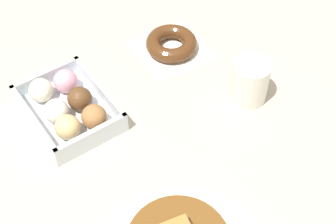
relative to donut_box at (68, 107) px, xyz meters
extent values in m
plane|color=#B2A893|center=(-0.19, -0.02, -0.02)|extent=(1.60, 1.60, 0.00)
cube|color=silver|center=(0.00, 0.00, -0.02)|extent=(0.18, 0.14, 0.01)
cube|color=silver|center=(-0.09, 0.00, 0.00)|extent=(0.01, 0.14, 0.03)
cube|color=silver|center=(0.09, 0.00, 0.00)|extent=(0.01, 0.14, 0.03)
cube|color=silver|center=(0.00, -0.07, 0.00)|extent=(0.18, 0.01, 0.03)
cube|color=silver|center=(0.00, 0.07, 0.00)|extent=(0.18, 0.01, 0.03)
sphere|color=#9E6B3D|center=(-0.05, -0.03, 0.01)|extent=(0.04, 0.04, 0.04)
sphere|color=brown|center=(0.00, -0.02, 0.01)|extent=(0.04, 0.04, 0.04)
sphere|color=pink|center=(0.05, -0.03, 0.01)|extent=(0.04, 0.04, 0.04)
sphere|color=#DBB77A|center=(-0.05, 0.03, 0.01)|extent=(0.04, 0.04, 0.04)
sphere|color=silver|center=(0.00, 0.02, 0.01)|extent=(0.04, 0.04, 0.04)
sphere|color=#EFE5C6|center=(0.06, 0.02, 0.01)|extent=(0.04, 0.04, 0.04)
cube|color=white|center=(0.04, -0.25, -0.02)|extent=(0.15, 0.15, 0.00)
torus|color=#4C2B14|center=(0.04, -0.25, -0.01)|extent=(0.10, 0.10, 0.03)
cylinder|color=silver|center=(-0.15, -0.29, 0.02)|extent=(0.07, 0.07, 0.08)
camera|label=1|loc=(-0.59, 0.20, 0.67)|focal=53.98mm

